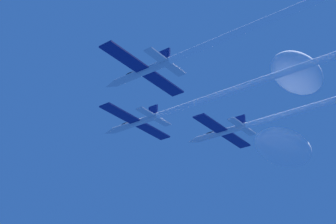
% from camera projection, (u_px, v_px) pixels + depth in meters
% --- Properties ---
extents(jet_lead, '(19.35, 70.96, 3.21)m').
position_uv_depth(jet_lead, '(227.00, 92.00, 81.79)').
color(jet_lead, silver).
extents(jet_left_wing, '(19.35, 61.34, 3.21)m').
position_uv_depth(jet_left_wing, '(232.00, 35.00, 67.71)').
color(jet_left_wing, silver).
extents(jet_right_wing, '(19.35, 70.27, 3.21)m').
position_uv_depth(jet_right_wing, '(321.00, 104.00, 84.52)').
color(jet_right_wing, silver).
extents(cloud_wispy, '(23.38, 12.86, 8.18)m').
position_uv_depth(cloud_wispy, '(284.00, 148.00, 122.89)').
color(cloud_wispy, white).
extents(cloud_puffy, '(23.52, 12.94, 8.23)m').
position_uv_depth(cloud_puffy, '(297.00, 74.00, 133.27)').
color(cloud_puffy, white).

